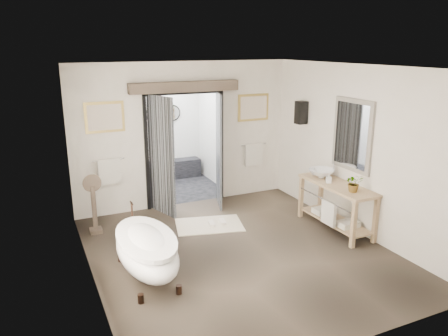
{
  "coord_description": "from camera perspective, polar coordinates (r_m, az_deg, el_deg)",
  "views": [
    {
      "loc": [
        -2.88,
        -5.66,
        3.21
      ],
      "look_at": [
        0.0,
        0.6,
        1.25
      ],
      "focal_mm": 35.0,
      "sensor_mm": 36.0,
      "label": 1
    }
  ],
  "objects": [
    {
      "name": "plant",
      "position": [
        7.51,
        16.64,
        -1.88
      ],
      "size": [
        0.35,
        0.32,
        0.31
      ],
      "primitive_type": "imported",
      "rotation": [
        0.0,
        0.0,
        -0.34
      ],
      "color": "gray",
      "rests_on": "vanity"
    },
    {
      "name": "shower_room",
      "position": [
        10.34,
        -7.9,
        2.82
      ],
      "size": [
        2.22,
        2.01,
        2.51
      ],
      "color": "black",
      "rests_on": "ground_plane"
    },
    {
      "name": "room_shell",
      "position": [
        6.37,
        2.46,
        3.61
      ],
      "size": [
        4.52,
        5.02,
        2.91
      ],
      "color": "silver",
      "rests_on": "ground_plane"
    },
    {
      "name": "basin",
      "position": [
        8.18,
        12.61,
        -0.69
      ],
      "size": [
        0.6,
        0.6,
        0.16
      ],
      "primitive_type": "imported",
      "rotation": [
        0.0,
        0.0,
        -0.31
      ],
      "color": "white",
      "rests_on": "vanity"
    },
    {
      "name": "soap_bottle_a",
      "position": [
        7.9,
        13.53,
        -1.29
      ],
      "size": [
        0.1,
        0.1,
        0.18
      ],
      "primitive_type": "imported",
      "rotation": [
        0.0,
        0.0,
        -0.34
      ],
      "color": "gray",
      "rests_on": "vanity"
    },
    {
      "name": "ground_plane",
      "position": [
        7.12,
        2.06,
        -10.94
      ],
      "size": [
        5.0,
        5.0,
        0.0
      ],
      "primitive_type": "plane",
      "color": "brown"
    },
    {
      "name": "soap_bottle_b",
      "position": [
        8.32,
        11.76,
        -0.42
      ],
      "size": [
        0.13,
        0.13,
        0.15
      ],
      "primitive_type": "imported",
      "rotation": [
        0.0,
        0.0,
        -0.1
      ],
      "color": "gray",
      "rests_on": "vanity"
    },
    {
      "name": "rug",
      "position": [
        8.1,
        -1.95,
        -7.43
      ],
      "size": [
        1.36,
        1.07,
        0.01
      ],
      "primitive_type": "cube",
      "rotation": [
        0.0,
        0.0,
        -0.24
      ],
      "color": "beige",
      "rests_on": "ground_plane"
    },
    {
      "name": "pedestal_mirror",
      "position": [
        7.96,
        -16.6,
        -5.03
      ],
      "size": [
        0.32,
        0.21,
        1.07
      ],
      "color": "#4F4135",
      "rests_on": "ground_plane"
    },
    {
      "name": "back_wall_dressing",
      "position": [
        8.64,
        -4.78,
        4.82
      ],
      "size": [
        3.82,
        0.79,
        2.52
      ],
      "color": "black",
      "rests_on": "ground_plane"
    },
    {
      "name": "slippers",
      "position": [
        8.12,
        -0.91,
        -7.12
      ],
      "size": [
        0.37,
        0.26,
        0.05
      ],
      "color": "silver",
      "rests_on": "rug"
    },
    {
      "name": "clawfoot_tub",
      "position": [
        6.35,
        -10.1,
        -10.46
      ],
      "size": [
        0.78,
        1.75,
        0.86
      ],
      "color": "black",
      "rests_on": "ground_plane"
    },
    {
      "name": "vanity",
      "position": [
        8.0,
        14.35,
        -4.41
      ],
      "size": [
        0.57,
        1.6,
        0.85
      ],
      "color": "tan",
      "rests_on": "ground_plane"
    }
  ]
}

